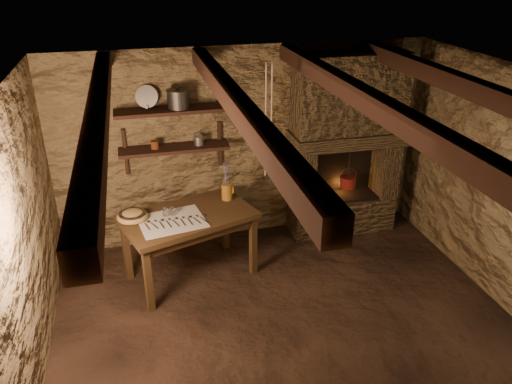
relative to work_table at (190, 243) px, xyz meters
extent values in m
plane|color=black|center=(0.81, -1.16, -0.42)|extent=(4.50, 4.50, 0.00)
cube|color=brown|center=(0.81, 0.84, 0.78)|extent=(4.50, 0.04, 2.40)
cube|color=brown|center=(-1.44, -1.16, 0.78)|extent=(0.04, 4.00, 2.40)
cube|color=black|center=(0.81, -1.16, 1.98)|extent=(4.50, 4.00, 0.04)
cube|color=black|center=(-0.69, -1.16, 1.89)|extent=(0.14, 3.95, 0.16)
cube|color=black|center=(0.31, -1.16, 1.89)|extent=(0.14, 3.95, 0.16)
cube|color=black|center=(1.31, -1.16, 1.89)|extent=(0.14, 3.95, 0.16)
cube|color=black|center=(2.31, -1.16, 1.89)|extent=(0.14, 3.95, 0.16)
cube|color=black|center=(-0.04, 0.68, 0.88)|extent=(1.25, 0.30, 0.04)
cube|color=black|center=(-0.04, 0.68, 1.33)|extent=(1.25, 0.30, 0.04)
cube|color=#3A2D1D|center=(2.06, 0.60, -0.20)|extent=(1.35, 0.45, 0.45)
cube|color=#3A2D1D|center=(1.49, 0.60, 0.40)|extent=(0.23, 0.45, 0.75)
cube|color=#3A2D1D|center=(2.62, 0.60, 0.40)|extent=(0.23, 0.45, 0.75)
cube|color=#3A2D1D|center=(2.06, 0.57, 0.86)|extent=(1.43, 0.51, 0.16)
cube|color=#3A2D1D|center=(2.06, 0.60, 1.41)|extent=(1.35, 0.45, 0.94)
cube|color=black|center=(2.06, 0.80, 0.40)|extent=(0.90, 0.06, 0.75)
cube|color=#372413|center=(0.00, 0.00, 0.33)|extent=(1.55, 1.18, 0.06)
cube|color=#372413|center=(0.00, 0.00, 0.25)|extent=(1.40, 1.03, 0.10)
cube|color=beige|center=(-0.18, -0.11, 0.37)|extent=(0.74, 0.64, 0.01)
cylinder|color=#A96D20|center=(0.48, 0.26, 0.46)|extent=(0.15, 0.15, 0.19)
torus|color=#A96D20|center=(0.54, 0.26, 0.48)|extent=(0.02, 0.10, 0.10)
ellipsoid|color=#A28346|center=(-0.58, 0.03, 0.40)|extent=(0.39, 0.39, 0.12)
cylinder|color=#2C2927|center=(0.04, 0.68, 1.44)|extent=(0.26, 0.26, 0.19)
cylinder|color=#AAAAA5|center=(-0.29, 0.78, 1.47)|extent=(0.27, 0.17, 0.25)
cylinder|color=#592611|center=(-0.26, 0.68, 0.94)|extent=(0.09, 0.09, 0.09)
cylinder|color=maroon|center=(2.10, 0.56, 0.27)|extent=(0.22, 0.22, 0.14)
torus|color=#2C2927|center=(2.10, 0.56, 0.35)|extent=(0.23, 0.01, 0.23)
cylinder|color=#2C2927|center=(2.10, 0.56, 0.52)|extent=(0.01, 0.01, 0.44)
camera|label=1|loc=(-0.44, -4.75, 2.92)|focal=35.00mm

